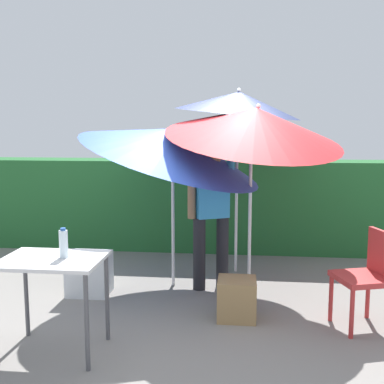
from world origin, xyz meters
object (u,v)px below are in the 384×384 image
at_px(umbrella_orange, 238,103).
at_px(umbrella_yellow, 255,124).
at_px(crate_cardboard, 237,299).
at_px(folding_table, 53,270).
at_px(chair_plastic, 369,273).
at_px(umbrella_rainbow, 174,144).
at_px(cooler_box, 89,274).
at_px(bottle_water, 64,244).
at_px(person_vendor, 211,207).

height_order(umbrella_orange, umbrella_yellow, umbrella_orange).
xyz_separation_m(umbrella_orange, crate_cardboard, (0.03, -1.49, -1.91)).
height_order(umbrella_orange, folding_table, umbrella_orange).
relative_size(umbrella_yellow, chair_plastic, 2.61).
height_order(umbrella_rainbow, cooler_box, umbrella_rainbow).
height_order(umbrella_yellow, folding_table, umbrella_yellow).
relative_size(umbrella_rainbow, cooler_box, 4.79).
distance_m(umbrella_rainbow, umbrella_orange, 1.02).
height_order(umbrella_yellow, bottle_water, umbrella_yellow).
xyz_separation_m(person_vendor, chair_plastic, (1.49, -0.90, -0.42)).
bearing_deg(chair_plastic, umbrella_yellow, 141.30).
height_order(cooler_box, folding_table, folding_table).
xyz_separation_m(umbrella_orange, cooler_box, (-1.59, -1.00, -1.88)).
distance_m(umbrella_yellow, cooler_box, 2.42).
bearing_deg(crate_cardboard, bottle_water, -149.49).
bearing_deg(folding_table, umbrella_orange, 58.45).
bearing_deg(crate_cardboard, chair_plastic, -3.36).
height_order(person_vendor, chair_plastic, person_vendor).
relative_size(umbrella_rainbow, chair_plastic, 2.46).
distance_m(umbrella_orange, person_vendor, 1.37).
relative_size(umbrella_rainbow, person_vendor, 1.16).
bearing_deg(folding_table, bottle_water, 18.53).
bearing_deg(cooler_box, folding_table, -83.20).
xyz_separation_m(cooler_box, bottle_water, (0.25, -1.30, 0.67)).
height_order(umbrella_orange, person_vendor, umbrella_orange).
relative_size(cooler_box, bottle_water, 1.90).
bearing_deg(umbrella_orange, person_vendor, -112.78).
relative_size(umbrella_rainbow, umbrella_orange, 0.93).
xyz_separation_m(umbrella_rainbow, cooler_box, (-0.88, -0.44, -1.40)).
bearing_deg(crate_cardboard, person_vendor, 110.15).
xyz_separation_m(cooler_box, folding_table, (0.16, -1.33, 0.46)).
bearing_deg(umbrella_yellow, crate_cardboard, -101.86).
xyz_separation_m(person_vendor, crate_cardboard, (0.31, -0.83, -0.74)).
distance_m(cooler_box, crate_cardboard, 1.69).
xyz_separation_m(umbrella_orange, person_vendor, (-0.28, -0.66, -1.17)).
relative_size(umbrella_orange, bottle_water, 9.81).
relative_size(chair_plastic, cooler_box, 1.95).
bearing_deg(crate_cardboard, cooler_box, 163.04).
bearing_deg(crate_cardboard, folding_table, -150.15).
distance_m(umbrella_orange, crate_cardboard, 2.43).
bearing_deg(umbrella_yellow, cooler_box, -171.62).
bearing_deg(chair_plastic, bottle_water, -163.91).
xyz_separation_m(crate_cardboard, bottle_water, (-1.37, -0.81, 0.71)).
distance_m(umbrella_rainbow, cooler_box, 1.71).
height_order(person_vendor, cooler_box, person_vendor).
distance_m(cooler_box, bottle_water, 1.48).
bearing_deg(person_vendor, folding_table, -124.64).
distance_m(umbrella_rainbow, umbrella_yellow, 0.93).
bearing_deg(umbrella_rainbow, crate_cardboard, -51.87).
bearing_deg(umbrella_orange, bottle_water, -120.28).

